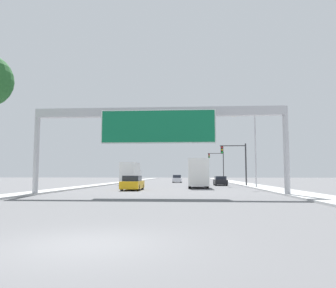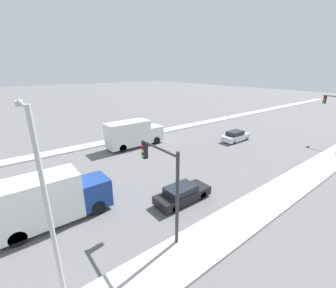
{
  "view_description": "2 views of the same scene",
  "coord_description": "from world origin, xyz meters",
  "px_view_note": "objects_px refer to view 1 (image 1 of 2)",
  "views": [
    {
      "loc": [
        2.46,
        -7.77,
        1.67
      ],
      "look_at": [
        0.0,
        29.88,
        5.15
      ],
      "focal_mm": 35.0,
      "sensor_mm": 36.0,
      "label": 1
    },
    {
      "loc": [
        18.5,
        30.88,
        9.97
      ],
      "look_at": [
        1.33,
        44.33,
        2.66
      ],
      "focal_mm": 24.0,
      "sensor_mm": 36.0,
      "label": 2
    }
  ],
  "objects_px": {
    "car_far_left": "(132,183)",
    "traffic_light_near_intersection": "(237,158)",
    "sign_gantry": "(158,123)",
    "street_lamp_right": "(252,144)",
    "truck_box_secondary": "(131,174)",
    "car_far_right": "(220,181)",
    "car_far_center": "(177,179)",
    "traffic_light_mid_block": "(219,162)",
    "truck_box_primary": "(198,173)"
  },
  "relations": [
    {
      "from": "car_far_left",
      "to": "traffic_light_near_intersection",
      "type": "height_order",
      "value": "traffic_light_near_intersection"
    },
    {
      "from": "sign_gantry",
      "to": "traffic_light_near_intersection",
      "type": "height_order",
      "value": "sign_gantry"
    },
    {
      "from": "car_far_left",
      "to": "street_lamp_right",
      "type": "bearing_deg",
      "value": 21.77
    },
    {
      "from": "truck_box_secondary",
      "to": "street_lamp_right",
      "type": "relative_size",
      "value": 0.88
    },
    {
      "from": "car_far_right",
      "to": "street_lamp_right",
      "type": "relative_size",
      "value": 0.52
    },
    {
      "from": "car_far_left",
      "to": "truck_box_secondary",
      "type": "distance_m",
      "value": 18.96
    },
    {
      "from": "sign_gantry",
      "to": "car_far_left",
      "type": "distance_m",
      "value": 10.43
    },
    {
      "from": "car_far_center",
      "to": "traffic_light_mid_block",
      "type": "bearing_deg",
      "value": 47.85
    },
    {
      "from": "traffic_light_near_intersection",
      "to": "traffic_light_mid_block",
      "type": "relative_size",
      "value": 0.88
    },
    {
      "from": "car_far_center",
      "to": "truck_box_primary",
      "type": "relative_size",
      "value": 0.63
    },
    {
      "from": "car_far_right",
      "to": "traffic_light_mid_block",
      "type": "bearing_deg",
      "value": 85.32
    },
    {
      "from": "sign_gantry",
      "to": "street_lamp_right",
      "type": "xyz_separation_m",
      "value": [
        9.99,
        13.85,
        -0.42
      ]
    },
    {
      "from": "car_far_right",
      "to": "car_far_left",
      "type": "bearing_deg",
      "value": -125.04
    },
    {
      "from": "sign_gantry",
      "to": "truck_box_secondary",
      "type": "relative_size",
      "value": 2.59
    },
    {
      "from": "car_far_right",
      "to": "street_lamp_right",
      "type": "bearing_deg",
      "value": -72.65
    },
    {
      "from": "street_lamp_right",
      "to": "traffic_light_mid_block",
      "type": "bearing_deg",
      "value": 91.28
    },
    {
      "from": "car_far_center",
      "to": "truck_box_secondary",
      "type": "relative_size",
      "value": 0.6
    },
    {
      "from": "sign_gantry",
      "to": "car_far_center",
      "type": "height_order",
      "value": "sign_gantry"
    },
    {
      "from": "truck_box_secondary",
      "to": "car_far_left",
      "type": "bearing_deg",
      "value": -79.34
    },
    {
      "from": "truck_box_secondary",
      "to": "sign_gantry",
      "type": "bearing_deg",
      "value": -75.5
    },
    {
      "from": "car_far_center",
      "to": "truck_box_primary",
      "type": "height_order",
      "value": "truck_box_primary"
    },
    {
      "from": "truck_box_primary",
      "to": "traffic_light_mid_block",
      "type": "relative_size",
      "value": 1.1
    },
    {
      "from": "truck_box_primary",
      "to": "street_lamp_right",
      "type": "bearing_deg",
      "value": -7.38
    },
    {
      "from": "truck_box_secondary",
      "to": "truck_box_primary",
      "type": "bearing_deg",
      "value": -49.68
    },
    {
      "from": "car_far_left",
      "to": "traffic_light_near_intersection",
      "type": "bearing_deg",
      "value": 42.75
    },
    {
      "from": "sign_gantry",
      "to": "traffic_light_near_intersection",
      "type": "xyz_separation_m",
      "value": [
        9.1,
        20.11,
        -1.77
      ]
    },
    {
      "from": "car_far_center",
      "to": "traffic_light_mid_block",
      "type": "distance_m",
      "value": 14.19
    },
    {
      "from": "sign_gantry",
      "to": "car_far_right",
      "type": "distance_m",
      "value": 24.97
    },
    {
      "from": "sign_gantry",
      "to": "truck_box_primary",
      "type": "height_order",
      "value": "sign_gantry"
    },
    {
      "from": "car_far_left",
      "to": "truck_box_primary",
      "type": "height_order",
      "value": "truck_box_primary"
    },
    {
      "from": "car_far_center",
      "to": "truck_box_primary",
      "type": "xyz_separation_m",
      "value": [
        3.5,
        -25.27,
        1.05
      ]
    },
    {
      "from": "truck_box_primary",
      "to": "traffic_light_near_intersection",
      "type": "relative_size",
      "value": 1.26
    },
    {
      "from": "truck_box_primary",
      "to": "car_far_center",
      "type": "bearing_deg",
      "value": 97.88
    },
    {
      "from": "sign_gantry",
      "to": "truck_box_secondary",
      "type": "bearing_deg",
      "value": 104.5
    },
    {
      "from": "car_far_right",
      "to": "truck_box_secondary",
      "type": "xyz_separation_m",
      "value": [
        -14.0,
        3.63,
        1.12
      ]
    },
    {
      "from": "car_far_right",
      "to": "car_far_center",
      "type": "height_order",
      "value": "car_far_center"
    },
    {
      "from": "truck_box_secondary",
      "to": "traffic_light_near_intersection",
      "type": "distance_m",
      "value": 17.67
    },
    {
      "from": "traffic_light_mid_block",
      "to": "street_lamp_right",
      "type": "height_order",
      "value": "street_lamp_right"
    },
    {
      "from": "car_far_center",
      "to": "truck_box_secondary",
      "type": "bearing_deg",
      "value": -118.48
    },
    {
      "from": "car_far_center",
      "to": "traffic_light_near_intersection",
      "type": "bearing_deg",
      "value": -65.37
    },
    {
      "from": "car_far_left",
      "to": "traffic_light_mid_block",
      "type": "xyz_separation_m",
      "value": [
        12.68,
        41.65,
        3.73
      ]
    },
    {
      "from": "car_far_right",
      "to": "car_far_left",
      "type": "height_order",
      "value": "car_far_left"
    },
    {
      "from": "car_far_left",
      "to": "street_lamp_right",
      "type": "xyz_separation_m",
      "value": [
        13.49,
        5.39,
        4.58
      ]
    },
    {
      "from": "car_far_right",
      "to": "car_far_left",
      "type": "relative_size",
      "value": 1.03
    },
    {
      "from": "traffic_light_near_intersection",
      "to": "car_far_center",
      "type": "bearing_deg",
      "value": 114.63
    },
    {
      "from": "truck_box_primary",
      "to": "street_lamp_right",
      "type": "height_order",
      "value": "street_lamp_right"
    },
    {
      "from": "car_far_center",
      "to": "car_far_right",
      "type": "bearing_deg",
      "value": -67.05
    },
    {
      "from": "street_lamp_right",
      "to": "car_far_right",
      "type": "bearing_deg",
      "value": 107.35
    },
    {
      "from": "truck_box_primary",
      "to": "truck_box_secondary",
      "type": "height_order",
      "value": "truck_box_secondary"
    },
    {
      "from": "sign_gantry",
      "to": "car_far_left",
      "type": "bearing_deg",
      "value": 112.48
    }
  ]
}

